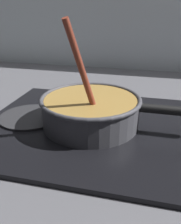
{
  "coord_description": "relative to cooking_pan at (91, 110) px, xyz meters",
  "views": [
    {
      "loc": [
        0.25,
        -0.44,
        0.3
      ],
      "look_at": [
        0.11,
        0.12,
        0.05
      ],
      "focal_mm": 39.7,
      "sensor_mm": 36.0,
      "label": 1
    }
  ],
  "objects": [
    {
      "name": "cooking_pan",
      "position": [
        0.0,
        0.0,
        0.0
      ],
      "size": [
        0.4,
        0.26,
        0.27
      ],
      "color": "#38383D",
      "rests_on": "hob_plate"
    },
    {
      "name": "burner_ring",
      "position": [
        -0.0,
        0.0,
        -0.04
      ],
      "size": [
        0.19,
        0.19,
        0.01
      ],
      "primitive_type": "torus",
      "color": "#592D0C",
      "rests_on": "hob_plate"
    },
    {
      "name": "backsplash_wall",
      "position": [
        -0.11,
        0.67,
        0.22
      ],
      "size": [
        2.4,
        0.02,
        0.55
      ],
      "primitive_type": "cube",
      "color": "silver",
      "rests_on": "ground"
    },
    {
      "name": "hob_plate",
      "position": [
        -0.0,
        0.0,
        -0.05
      ],
      "size": [
        0.56,
        0.48,
        0.01
      ],
      "primitive_type": "cube",
      "color": "black",
      "rests_on": "ground"
    },
    {
      "name": "spare_burner",
      "position": [
        -0.17,
        0.0,
        -0.04
      ],
      "size": [
        0.17,
        0.17,
        0.01
      ],
      "primitive_type": "cylinder",
      "color": "#262628",
      "rests_on": "hob_plate"
    },
    {
      "name": "ground",
      "position": [
        -0.11,
        -0.12,
        -0.07
      ],
      "size": [
        2.4,
        1.6,
        0.04
      ],
      "primitive_type": "cube",
      "color": "#4C4C51"
    }
  ]
}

